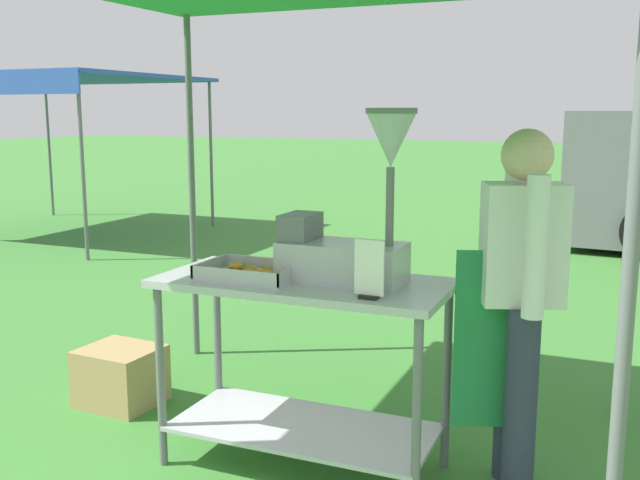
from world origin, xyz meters
The scene contains 8 objects.
ground_plane centered at (0.00, 6.00, 0.00)m, with size 70.00×70.00×0.00m, color #3D7F33.
donut_cart centered at (-0.09, 0.97, 0.65)m, with size 1.35×0.62×0.92m.
donut_tray centered at (-0.31, 0.89, 0.94)m, with size 0.45×0.31×0.07m.
donut_fryer centered at (0.14, 1.00, 1.17)m, with size 0.61×0.28×0.78m.
menu_sign centered at (0.31, 0.75, 1.02)m, with size 0.13×0.05×0.25m.
vendor centered at (0.86, 1.15, 0.90)m, with size 0.46×0.53×1.61m.
supply_crate centered at (-1.38, 1.24, 0.17)m, with size 0.45×0.40×0.33m.
neighbour_tent centered at (-5.93, 5.80, 2.09)m, with size 3.26×2.94×2.15m.
Camera 1 is at (1.27, -2.02, 1.68)m, focal length 40.96 mm.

